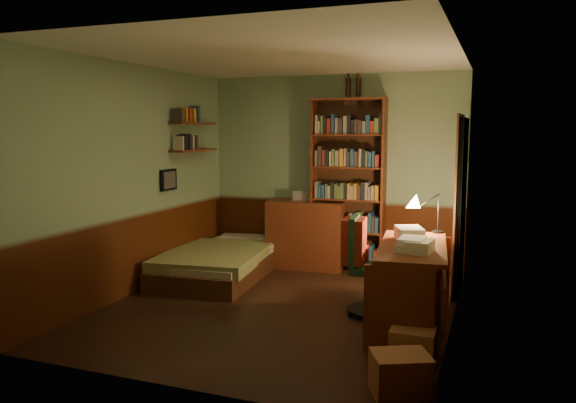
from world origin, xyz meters
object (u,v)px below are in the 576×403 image
(cardboard_box_a, at_px, (401,374))
(cardboard_box_b, at_px, (413,344))
(bed, at_px, (222,252))
(dresser, at_px, (306,234))
(desk_lamp, at_px, (438,208))
(desk, at_px, (412,286))
(office_chair, at_px, (374,259))
(mini_stereo, at_px, (301,195))
(bookshelf, at_px, (348,185))

(cardboard_box_a, bearing_deg, cardboard_box_b, 91.16)
(bed, bearing_deg, dresser, 37.32)
(bed, relative_size, cardboard_box_a, 5.20)
(cardboard_box_a, bearing_deg, desk_lamp, 89.87)
(cardboard_box_b, bearing_deg, desk_lamp, 89.29)
(bed, height_order, desk, desk)
(dresser, distance_m, office_chair, 2.07)
(mini_stereo, relative_size, office_chair, 0.21)
(bed, bearing_deg, desk, -26.94)
(desk, relative_size, cardboard_box_b, 4.13)
(dresser, relative_size, desk_lamp, 1.92)
(desk_lamp, height_order, office_chair, desk_lamp)
(dresser, xyz_separation_m, mini_stereo, (-0.12, 0.13, 0.52))
(office_chair, distance_m, cardboard_box_b, 1.22)
(mini_stereo, xyz_separation_m, bookshelf, (0.67, -0.04, 0.16))
(bed, distance_m, mini_stereo, 1.37)
(office_chair, distance_m, cardboard_box_a, 1.81)
(bed, height_order, cardboard_box_b, bed)
(mini_stereo, xyz_separation_m, cardboard_box_a, (1.96, -3.42, -0.83))
(cardboard_box_a, bearing_deg, office_chair, 108.64)
(desk_lamp, bearing_deg, cardboard_box_b, -107.66)
(desk_lamp, bearing_deg, bookshelf, 120.15)
(dresser, bearing_deg, bed, -143.26)
(bed, xyz_separation_m, office_chair, (2.16, -0.83, 0.26))
(desk_lamp, xyz_separation_m, office_chair, (-0.57, -0.51, -0.49))
(desk_lamp, bearing_deg, desk, -118.51)
(bookshelf, bearing_deg, dresser, -173.56)
(bed, relative_size, bookshelf, 0.91)
(mini_stereo, relative_size, desk, 0.16)
(dresser, height_order, cardboard_box_b, dresser)
(bookshelf, height_order, cardboard_box_b, bookshelf)
(mini_stereo, distance_m, cardboard_box_a, 4.02)
(bed, height_order, bookshelf, bookshelf)
(dresser, distance_m, cardboard_box_b, 3.21)
(dresser, bearing_deg, cardboard_box_a, -66.10)
(mini_stereo, distance_m, desk_lamp, 2.32)
(dresser, xyz_separation_m, cardboard_box_b, (1.82, -2.62, -0.33))
(mini_stereo, relative_size, desk_lamp, 0.45)
(bookshelf, height_order, desk_lamp, bookshelf)
(mini_stereo, xyz_separation_m, desk_lamp, (1.96, -1.24, 0.08))
(bookshelf, bearing_deg, bed, -150.81)
(dresser, distance_m, cardboard_box_a, 3.78)
(mini_stereo, distance_m, bookshelf, 0.69)
(mini_stereo, relative_size, bookshelf, 0.11)
(desk_lamp, relative_size, office_chair, 0.47)
(bookshelf, relative_size, desk_lamp, 4.27)
(office_chair, bearing_deg, cardboard_box_b, -67.34)
(cardboard_box_a, bearing_deg, dresser, 119.13)
(bookshelf, bearing_deg, cardboard_box_a, -71.51)
(desk, relative_size, desk_lamp, 2.76)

